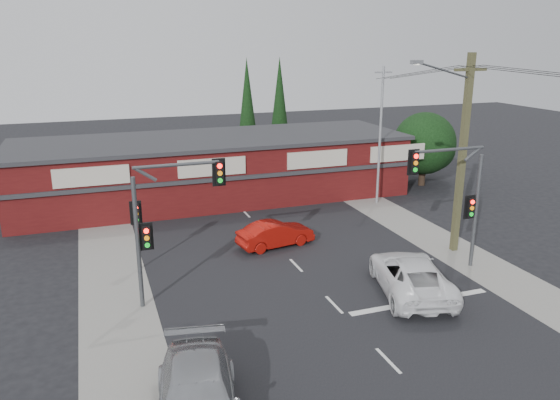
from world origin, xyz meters
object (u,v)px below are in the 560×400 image
object	(u,v)px
red_sedan	(276,234)
utility_pole	(461,149)
white_suv	(411,275)
shop_building	(214,167)

from	to	relation	value
red_sedan	utility_pole	bearing A→B (deg)	-123.68
white_suv	utility_pole	world-z (taller)	utility_pole
white_suv	shop_building	bearing A→B (deg)	-59.43
shop_building	utility_pole	bearing A→B (deg)	-56.24
red_sedan	shop_building	xyz separation A→B (m)	(-0.92, 10.31, 1.46)
white_suv	red_sedan	bearing A→B (deg)	-47.05
white_suv	red_sedan	size ratio (longest dim) A/B	1.41
white_suv	utility_pole	distance (m)	7.49
white_suv	utility_pole	xyz separation A→B (m)	(4.75, 3.52, 4.59)
white_suv	red_sedan	world-z (taller)	white_suv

